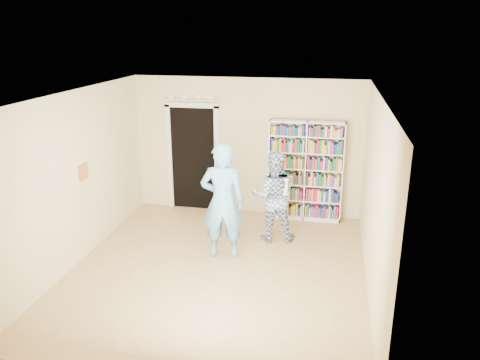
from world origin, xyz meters
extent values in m
plane|color=#A78250|center=(0.00, 0.00, 0.00)|extent=(5.00, 5.00, 0.00)
plane|color=white|center=(0.00, 0.00, 2.70)|extent=(5.00, 5.00, 0.00)
plane|color=beige|center=(0.00, 2.50, 1.35)|extent=(4.50, 0.00, 4.50)
plane|color=beige|center=(-2.25, 0.00, 1.35)|extent=(0.00, 5.00, 5.00)
plane|color=beige|center=(2.25, 0.00, 1.35)|extent=(0.00, 5.00, 5.00)
cube|color=white|center=(1.17, 2.34, 0.97)|extent=(1.41, 0.27, 1.94)
cube|color=white|center=(1.17, 2.34, 0.97)|extent=(0.02, 0.27, 1.94)
cube|color=black|center=(-1.10, 2.48, 1.05)|extent=(0.90, 0.03, 2.10)
cube|color=silver|center=(-1.60, 2.47, 1.05)|extent=(0.10, 0.06, 2.20)
cube|color=silver|center=(-0.60, 2.47, 1.05)|extent=(0.10, 0.06, 2.20)
cube|color=silver|center=(-1.10, 2.47, 2.15)|extent=(1.10, 0.06, 0.10)
cube|color=silver|center=(-1.10, 2.46, 2.25)|extent=(1.10, 0.08, 0.02)
cube|color=brown|center=(-2.23, 0.20, 1.40)|extent=(0.03, 0.25, 0.25)
imported|color=#62A9DB|center=(-0.02, 0.47, 0.96)|extent=(0.76, 0.55, 1.92)
imported|color=#2B4A85|center=(0.70, 1.28, 0.81)|extent=(0.87, 0.73, 1.61)
cube|color=white|center=(0.84, 1.12, 1.03)|extent=(0.21, 0.09, 0.31)
camera|label=1|loc=(1.60, -6.30, 3.59)|focal=35.00mm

